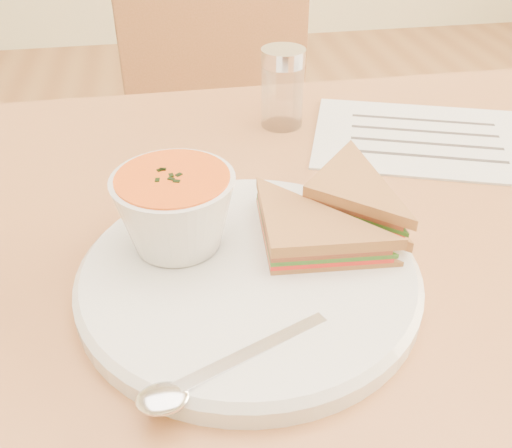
{
  "coord_description": "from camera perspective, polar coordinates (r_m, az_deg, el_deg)",
  "views": [
    {
      "loc": [
        -0.18,
        -0.49,
        1.09
      ],
      "look_at": [
        -0.1,
        -0.09,
        0.8
      ],
      "focal_mm": 40.0,
      "sensor_mm": 36.0,
      "label": 1
    }
  ],
  "objects": [
    {
      "name": "dining_table",
      "position": [
        0.88,
        6.03,
        -19.05
      ],
      "size": [
        1.0,
        0.7,
        0.75
      ],
      "primitive_type": null,
      "color": "#9F5931",
      "rests_on": "floor"
    },
    {
      "name": "chair_far",
      "position": [
        1.26,
        -1.15,
        7.47
      ],
      "size": [
        0.51,
        0.51,
        0.99
      ],
      "primitive_type": null,
      "rotation": [
        0.0,
        0.0,
        3.3
      ],
      "color": "brown",
      "rests_on": "floor"
    },
    {
      "name": "plate",
      "position": [
        0.51,
        -0.72,
        -5.29
      ],
      "size": [
        0.33,
        0.33,
        0.02
      ],
      "primitive_type": null,
      "rotation": [
        0.0,
        0.0,
        -0.1
      ],
      "color": "white",
      "rests_on": "dining_table"
    },
    {
      "name": "soup_bowl",
      "position": [
        0.51,
        -8.02,
        0.96
      ],
      "size": [
        0.12,
        0.12,
        0.07
      ],
      "primitive_type": null,
      "rotation": [
        0.0,
        0.0,
        0.08
      ],
      "color": "white",
      "rests_on": "plate"
    },
    {
      "name": "sandwich_half_a",
      "position": [
        0.48,
        1.48,
        -4.14
      ],
      "size": [
        0.12,
        0.12,
        0.04
      ],
      "primitive_type": null,
      "rotation": [
        0.0,
        0.0,
        -0.07
      ],
      "color": "#BB7A42",
      "rests_on": "plate"
    },
    {
      "name": "sandwich_half_b",
      "position": [
        0.54,
        4.63,
        2.26
      ],
      "size": [
        0.15,
        0.15,
        0.03
      ],
      "primitive_type": null,
      "rotation": [
        0.0,
        0.0,
        -0.73
      ],
      "color": "#BB7A42",
      "rests_on": "plate"
    },
    {
      "name": "spoon",
      "position": [
        0.42,
        -2.49,
        -13.76
      ],
      "size": [
        0.18,
        0.11,
        0.01
      ],
      "primitive_type": null,
      "rotation": [
        0.0,
        0.0,
        0.41
      ],
      "color": "silver",
      "rests_on": "plate"
    },
    {
      "name": "paper_menu",
      "position": [
        0.78,
        16.55,
        8.22
      ],
      "size": [
        0.34,
        0.29,
        0.0
      ],
      "primitive_type": null,
      "rotation": [
        0.0,
        0.0,
        -0.34
      ],
      "color": "silver",
      "rests_on": "dining_table"
    },
    {
      "name": "condiment_shaker",
      "position": [
        0.77,
        2.66,
        13.41
      ],
      "size": [
        0.06,
        0.06,
        0.1
      ],
      "primitive_type": null,
      "rotation": [
        0.0,
        0.0,
        0.01
      ],
      "color": "silver",
      "rests_on": "dining_table"
    }
  ]
}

